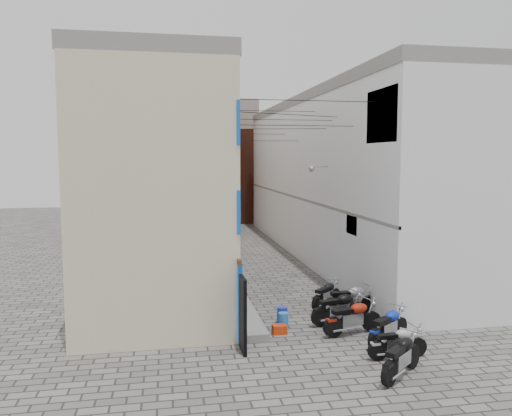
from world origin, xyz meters
TOP-DOWN VIEW (x-y plane):
  - ground at (0.00, 0.00)m, footprint 90.00×90.00m
  - plinth at (-2.05, 13.00)m, footprint 0.90×26.00m
  - building_left at (-4.98, 12.95)m, footprint 5.10×27.00m
  - building_right at (5.00, 13.00)m, footprint 5.94×26.00m
  - building_far_brick_left at (-2.00, 28.00)m, footprint 6.00×6.00m
  - building_far_brick_right at (3.00, 30.00)m, footprint 5.00×6.00m
  - building_far_concrete at (0.00, 34.00)m, footprint 8.00×5.00m
  - far_shopfront at (0.00, 25.20)m, footprint 2.00×0.30m
  - overhead_wires at (0.00, 7.64)m, footprint 5.80×13.02m
  - motorcycle_a at (1.22, -2.94)m, footprint 1.99×1.79m
  - motorcycle_b at (1.65, -1.84)m, footprint 1.80×0.64m
  - motorcycle_c at (1.90, -0.72)m, footprint 2.06×1.69m
  - motorcycle_d at (1.13, 0.21)m, footprint 2.19×1.10m
  - motorcycle_e at (1.05, 1.25)m, footprint 2.20×1.11m
  - motorcycle_f at (1.77, 2.05)m, footprint 2.15×0.74m
  - motorcycle_g at (1.24, 3.18)m, footprint 1.78×1.64m
  - person_a at (-2.34, 5.56)m, footprint 0.54×0.69m
  - person_b at (-2.12, 7.17)m, footprint 0.86×1.01m
  - water_jug_near at (-0.92, 1.10)m, footprint 0.34×0.34m
  - water_jug_far at (-0.82, 1.68)m, footprint 0.42×0.42m
  - red_crate at (-1.15, 0.69)m, footprint 0.45×0.34m

SIDE VIEW (x-z plane):
  - ground at x=0.00m, z-range 0.00..0.00m
  - plinth at x=-2.05m, z-range 0.00..0.25m
  - red_crate at x=-1.15m, z-range 0.00..0.28m
  - water_jug_near at x=-0.92m, z-range 0.00..0.54m
  - water_jug_far at x=-0.82m, z-range 0.00..0.55m
  - motorcycle_b at x=1.65m, z-range 0.00..1.03m
  - motorcycle_g at x=1.24m, z-range 0.00..1.07m
  - motorcycle_a at x=1.22m, z-range 0.00..1.18m
  - motorcycle_c at x=1.90m, z-range 0.00..1.19m
  - motorcycle_d at x=1.13m, z-range 0.00..1.21m
  - motorcycle_e at x=1.05m, z-range 0.00..1.22m
  - motorcycle_f at x=1.77m, z-range 0.00..1.24m
  - person_a at x=-2.34m, z-range 0.25..1.90m
  - person_b at x=-2.12m, z-range 0.25..2.06m
  - far_shopfront at x=0.00m, z-range 0.00..2.40m
  - building_far_brick_right at x=3.00m, z-range 0.00..8.00m
  - building_left at x=-4.98m, z-range 0.00..9.00m
  - building_right at x=5.00m, z-range 0.01..9.01m
  - building_far_brick_left at x=-2.00m, z-range 0.00..10.00m
  - building_far_concrete at x=0.00m, z-range 0.00..11.00m
  - overhead_wires at x=0.00m, z-range 6.46..7.79m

